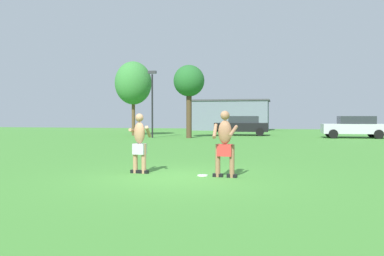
{
  "coord_description": "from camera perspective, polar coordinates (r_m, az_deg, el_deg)",
  "views": [
    {
      "loc": [
        2.53,
        -9.99,
        1.59
      ],
      "look_at": [
        -0.03,
        1.83,
        1.22
      ],
      "focal_mm": 37.61,
      "sensor_mm": 36.0,
      "label": 1
    }
  ],
  "objects": [
    {
      "name": "frisbee",
      "position": [
        10.7,
        1.52,
        -6.74
      ],
      "size": [
        0.28,
        0.28,
        0.03
      ],
      "primitive_type": "cylinder",
      "color": "white",
      "rests_on": "ground_plane"
    },
    {
      "name": "lamp_post",
      "position": [
        29.32,
        -5.66,
        4.56
      ],
      "size": [
        0.6,
        0.24,
        4.85
      ],
      "color": "black",
      "rests_on": "ground_plane"
    },
    {
      "name": "outbuilding_behind_lot",
      "position": [
        45.42,
        5.64,
        1.85
      ],
      "size": [
        8.43,
        5.11,
        3.38
      ],
      "color": "slate",
      "rests_on": "ground_plane"
    },
    {
      "name": "tree_left_field",
      "position": [
        33.16,
        -8.33,
        6.3
      ],
      "size": [
        2.97,
        2.97,
        6.01
      ],
      "color": "brown",
      "rests_on": "ground_plane"
    },
    {
      "name": "car_black_mid_lot",
      "position": [
        33.09,
        7.12,
        0.38
      ],
      "size": [
        4.35,
        2.12,
        1.58
      ],
      "color": "black",
      "rests_on": "ground_plane"
    },
    {
      "name": "player_near",
      "position": [
        10.4,
        4.68,
        -2.0
      ],
      "size": [
        0.65,
        0.61,
        1.72
      ],
      "color": "black",
      "rests_on": "ground_plane"
    },
    {
      "name": "car_silver_near_post",
      "position": [
        31.16,
        21.98,
        0.19
      ],
      "size": [
        4.36,
        2.14,
        1.58
      ],
      "color": "silver",
      "rests_on": "ground_plane"
    },
    {
      "name": "ground_plane",
      "position": [
        10.43,
        -1.99,
        -7.04
      ],
      "size": [
        80.0,
        80.0,
        0.0
      ],
      "primitive_type": "plane",
      "color": "#428433"
    },
    {
      "name": "player_in_gray",
      "position": [
        11.2,
        -7.44,
        -1.99
      ],
      "size": [
        0.57,
        0.6,
        1.65
      ],
      "color": "black",
      "rests_on": "ground_plane"
    },
    {
      "name": "tree_right_field",
      "position": [
        29.1,
        -0.43,
        6.51
      ],
      "size": [
        2.22,
        2.22,
        5.26
      ],
      "color": "#4C3823",
      "rests_on": "ground_plane"
    }
  ]
}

